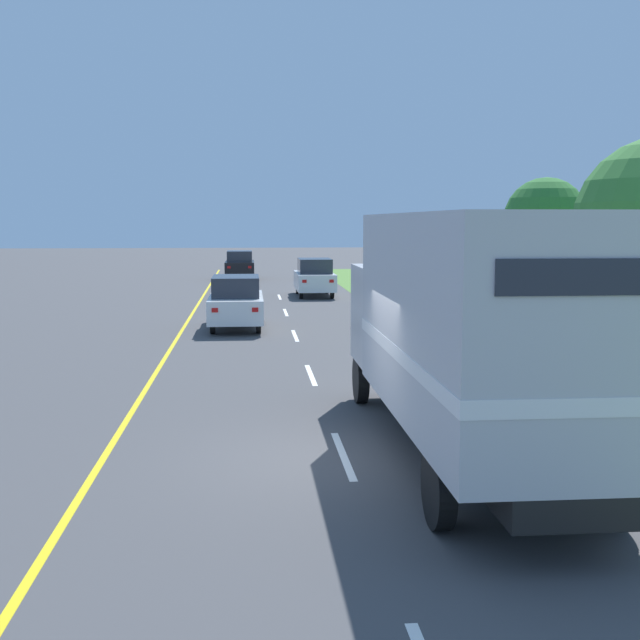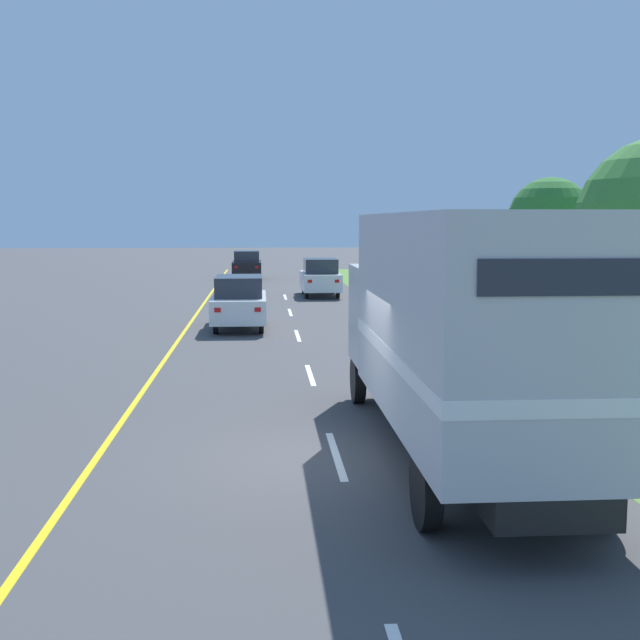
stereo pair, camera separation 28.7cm
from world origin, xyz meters
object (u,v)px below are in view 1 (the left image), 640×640
highway_sign (619,313)px  roadside_tree_mid (545,220)px  lead_car_black_ahead (240,265)px  lead_car_white (236,302)px  delineator_post (541,382)px  lead_car_white_ahead (314,277)px  horse_trailer_truck (469,326)px

highway_sign → roadside_tree_mid: bearing=75.7°
lead_car_black_ahead → roadside_tree_mid: (10.98, -23.31, 2.77)m
lead_car_white → delineator_post: 13.72m
lead_car_white_ahead → highway_sign: size_ratio=1.44×
lead_car_black_ahead → roadside_tree_mid: bearing=-64.8°
lead_car_white → delineator_post: (6.13, -12.27, -0.41)m
lead_car_white_ahead → delineator_post: lead_car_white_ahead is taller
lead_car_white → delineator_post: size_ratio=4.52×
horse_trailer_truck → delineator_post: size_ratio=9.42×
lead_car_white → roadside_tree_mid: 11.19m
lead_car_black_ahead → highway_sign: size_ratio=1.36×
horse_trailer_truck → lead_car_black_ahead: horse_trailer_truck is taller
roadside_tree_mid → delineator_post: bearing=-110.5°
lead_car_white → roadside_tree_mid: roadside_tree_mid is taller
horse_trailer_truck → roadside_tree_mid: roadside_tree_mid is taller
highway_sign → roadside_tree_mid: size_ratio=0.56×
lead_car_white → highway_sign: (7.64, -12.27, 0.93)m
horse_trailer_truck → lead_car_white: (-3.72, 15.61, -1.16)m
lead_car_white → highway_sign: bearing=-58.1°
highway_sign → roadside_tree_mid: (3.20, 12.58, 1.84)m
lead_car_white → lead_car_black_ahead: lead_car_white is taller
lead_car_white → lead_car_white_ahead: lead_car_white_ahead is taller
highway_sign → lead_car_black_ahead: bearing=102.2°
lead_car_white → highway_sign: 14.48m
lead_car_black_ahead → delineator_post: bearing=-80.1°
lead_car_white_ahead → roadside_tree_mid: roadside_tree_mid is taller
horse_trailer_truck → lead_car_black_ahead: (-3.87, 39.23, -1.16)m
horse_trailer_truck → highway_sign: bearing=40.5°
lead_car_black_ahead → delineator_post: lead_car_black_ahead is taller
lead_car_white → delineator_post: lead_car_white is taller
horse_trailer_truck → lead_car_black_ahead: 39.44m
roadside_tree_mid → highway_sign: bearing=-104.3°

